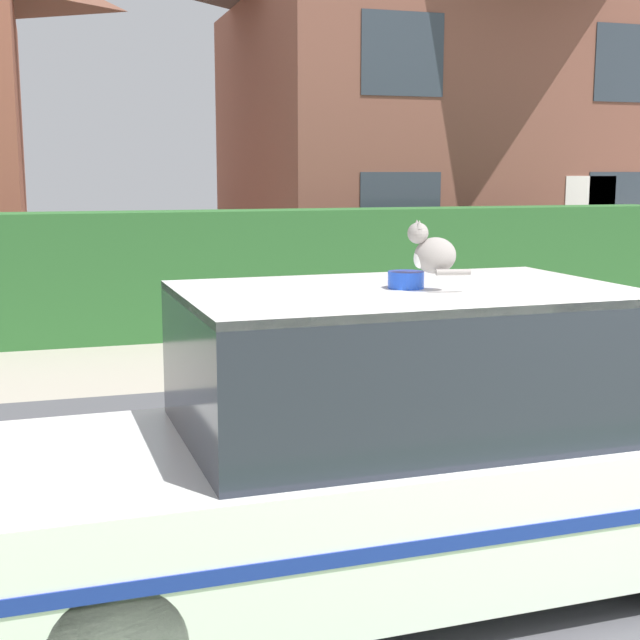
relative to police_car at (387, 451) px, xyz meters
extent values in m
cube|color=#4C4C51|center=(1.25, 1.73, -0.73)|extent=(28.00, 5.59, 0.01)
cube|color=#2D662D|center=(-0.04, 7.54, 0.09)|extent=(14.70, 0.77, 1.66)
cylinder|color=black|center=(-1.48, 0.66, -0.44)|extent=(0.57, 0.21, 0.57)
cylinder|color=black|center=(1.37, 0.72, -0.44)|extent=(0.57, 0.21, 0.57)
cube|color=white|center=(-0.04, 0.00, -0.23)|extent=(4.63, 1.69, 0.69)
cube|color=#232833|center=(0.09, 0.00, 0.48)|extent=(2.29, 1.48, 0.73)
cube|color=white|center=(0.09, 0.00, 0.83)|extent=(2.29, 1.48, 0.04)
cube|color=navy|center=(-0.06, 0.80, -0.18)|extent=(4.37, 0.10, 0.07)
cube|color=navy|center=(-0.03, -0.80, -0.18)|extent=(4.37, 0.10, 0.07)
cylinder|color=blue|center=(0.09, 0.00, 0.89)|extent=(0.18, 0.18, 0.09)
ellipsoid|color=gray|center=(0.19, -0.14, 1.02)|extent=(0.23, 0.18, 0.18)
ellipsoid|color=white|center=(0.11, -0.12, 1.01)|extent=(0.07, 0.09, 0.10)
sphere|color=gray|center=(0.10, -0.12, 1.13)|extent=(0.10, 0.10, 0.10)
cone|color=gray|center=(0.11, -0.09, 1.18)|extent=(0.04, 0.04, 0.04)
cone|color=gray|center=(0.10, -0.15, 1.18)|extent=(0.04, 0.04, 0.04)
cylinder|color=gray|center=(0.24, -0.23, 0.95)|extent=(0.17, 0.06, 0.03)
cube|color=brown|center=(6.04, 12.73, 1.97)|extent=(7.68, 6.73, 5.42)
cube|color=white|center=(7.49, 9.36, 0.31)|extent=(1.00, 0.02, 2.10)
cube|color=#333D47|center=(3.93, 9.36, 0.78)|extent=(1.40, 0.02, 1.30)
cube|color=#333D47|center=(8.15, 9.36, 0.78)|extent=(1.40, 0.02, 1.30)
cube|color=#333D47|center=(3.93, 9.36, 3.27)|extent=(1.40, 0.02, 1.30)
cube|color=#333D47|center=(8.15, 9.36, 3.27)|extent=(1.40, 0.02, 1.30)
camera|label=1|loc=(-1.65, -4.14, 1.43)|focal=50.00mm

